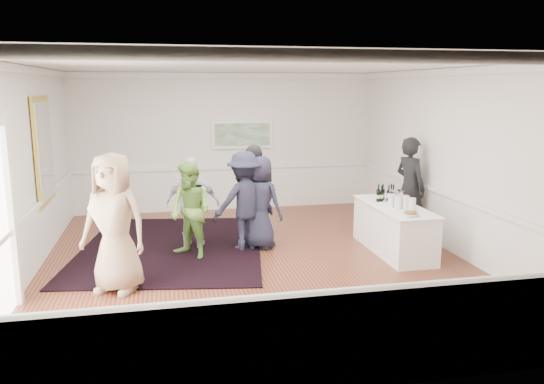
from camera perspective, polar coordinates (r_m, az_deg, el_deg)
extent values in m
plane|color=brown|center=(8.97, -1.80, -7.45)|extent=(8.00, 8.00, 0.00)
cube|color=white|center=(8.50, -1.94, 13.44)|extent=(7.00, 8.00, 0.02)
cube|color=white|center=(8.70, -25.21, 1.76)|extent=(0.02, 8.00, 3.20)
cube|color=white|center=(9.81, 18.73, 3.19)|extent=(0.02, 8.00, 3.20)
cube|color=white|center=(12.52, -5.07, 5.36)|extent=(7.00, 0.02, 3.20)
cube|color=white|center=(4.78, 6.52, -4.26)|extent=(7.00, 0.02, 3.20)
cube|color=gold|center=(9.93, -23.38, 4.12)|extent=(0.04, 1.25, 1.85)
cube|color=white|center=(9.92, -23.24, 4.12)|extent=(0.01, 1.05, 1.65)
cube|color=white|center=(7.73, -26.25, -2.43)|extent=(0.10, 0.14, 2.40)
cube|color=white|center=(12.50, -3.22, 6.21)|extent=(1.44, 0.05, 0.66)
cube|color=#286A2C|center=(12.47, -3.20, 6.19)|extent=(1.30, 0.01, 0.52)
cube|color=black|center=(9.88, -10.69, -5.81)|extent=(3.81, 4.63, 0.02)
cube|color=white|center=(9.60, 12.95, -3.91)|extent=(0.73, 2.01, 0.82)
cube|color=white|center=(9.50, 13.06, -1.49)|extent=(0.79, 2.07, 0.02)
imported|color=black|center=(10.56, 14.62, 0.49)|extent=(0.66, 0.82, 1.94)
imported|color=tan|center=(7.75, -16.63, -3.23)|extent=(1.15, 0.99, 2.00)
imported|color=#6EA542|center=(9.07, -8.73, -1.98)|extent=(1.00, 1.00, 1.64)
imported|color=silver|center=(9.62, -8.52, -1.17)|extent=(1.04, 0.67, 1.65)
imported|color=#1F2033|center=(9.42, -2.96, -0.96)|extent=(1.27, 0.92, 1.77)
imported|color=black|center=(9.79, -2.00, -0.23)|extent=(0.76, 0.59, 1.85)
imported|color=#1F2033|center=(9.51, -1.31, -1.13)|extent=(0.97, 0.93, 1.67)
cylinder|color=#5DA53B|center=(9.24, 13.41, -1.03)|extent=(0.12, 0.12, 0.24)
cylinder|color=#EC454A|center=(9.29, 14.16, -1.00)|extent=(0.12, 0.12, 0.24)
cylinder|color=#5AAA3C|center=(9.35, 12.71, -0.86)|extent=(0.12, 0.12, 0.24)
cylinder|color=beige|center=(9.11, 14.84, -1.27)|extent=(0.12, 0.12, 0.24)
cylinder|color=#8B2655|center=(9.54, 13.56, -0.67)|extent=(0.12, 0.12, 0.24)
cylinder|color=silver|center=(9.60, 13.19, -0.60)|extent=(0.26, 0.26, 0.25)
imported|color=white|center=(8.78, 14.66, -2.32)|extent=(0.26, 0.26, 0.06)
cylinder|color=olive|center=(8.78, 14.67, -2.17)|extent=(0.19, 0.19, 0.04)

